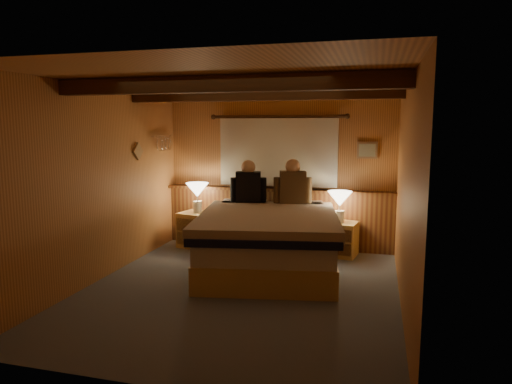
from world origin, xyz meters
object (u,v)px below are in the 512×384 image
(bed, at_px, (269,240))
(nightstand_right, at_px, (340,239))
(lamp_left, at_px, (197,192))
(nightstand_left, at_px, (197,230))
(person_left, at_px, (248,185))
(person_right, at_px, (293,185))
(lamp_right, at_px, (340,201))
(duffel_bag, at_px, (210,248))

(bed, xyz_separation_m, nightstand_right, (0.88, 0.90, -0.15))
(bed, distance_m, nightstand_right, 1.27)
(nightstand_right, bearing_deg, lamp_left, -168.98)
(nightstand_left, distance_m, lamp_left, 0.61)
(lamp_left, bearing_deg, person_left, -7.38)
(person_right, bearing_deg, person_left, 172.21)
(lamp_right, bearing_deg, nightstand_left, -178.88)
(nightstand_right, height_order, person_right, person_right)
(bed, bearing_deg, duffel_bag, 149.84)
(bed, relative_size, nightstand_right, 4.84)
(nightstand_right, distance_m, lamp_left, 2.33)
(lamp_left, distance_m, duffel_bag, 0.98)
(duffel_bag, bearing_deg, lamp_left, 129.54)
(nightstand_left, bearing_deg, person_right, 11.17)
(bed, bearing_deg, nightstand_right, 35.77)
(lamp_right, relative_size, duffel_bag, 1.04)
(lamp_left, xyz_separation_m, person_right, (1.53, -0.05, 0.16))
(lamp_left, relative_size, lamp_right, 1.01)
(nightstand_right, xyz_separation_m, lamp_right, (-0.02, -0.02, 0.58))
(nightstand_right, height_order, duffel_bag, nightstand_right)
(lamp_left, distance_m, lamp_right, 2.22)
(nightstand_left, bearing_deg, nightstand_right, 13.71)
(nightstand_left, distance_m, lamp_right, 2.29)
(nightstand_right, relative_size, lamp_left, 1.12)
(nightstand_left, height_order, duffel_bag, nightstand_left)
(bed, xyz_separation_m, duffel_bag, (-0.96, 0.35, -0.27))
(nightstand_left, distance_m, duffel_bag, 0.65)
(lamp_left, bearing_deg, nightstand_right, 1.10)
(person_left, bearing_deg, person_right, -8.28)
(nightstand_left, relative_size, person_right, 0.85)
(nightstand_left, bearing_deg, bed, -19.34)
(nightstand_left, bearing_deg, lamp_right, 13.12)
(person_left, xyz_separation_m, duffel_bag, (-0.47, -0.39, -0.89))
(lamp_right, bearing_deg, nightstand_right, 44.76)
(person_left, distance_m, person_right, 0.67)
(person_left, bearing_deg, duffel_bag, -153.92)
(lamp_left, xyz_separation_m, person_left, (0.87, -0.11, 0.15))
(nightstand_left, xyz_separation_m, person_left, (0.88, -0.09, 0.75))
(bed, distance_m, lamp_left, 1.68)
(person_right, bearing_deg, lamp_left, 164.78)
(duffel_bag, bearing_deg, person_left, 41.32)
(nightstand_right, distance_m, duffel_bag, 1.92)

